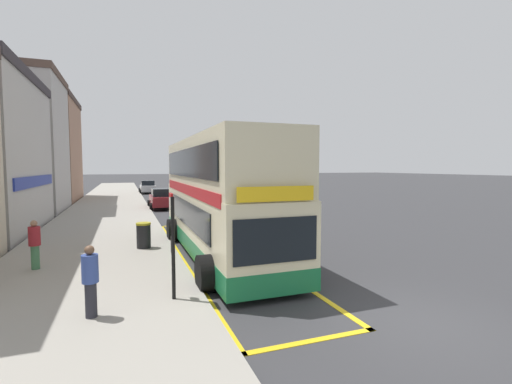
# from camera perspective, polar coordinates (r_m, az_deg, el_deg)

# --- Properties ---
(ground_plane) EXTENTS (260.00, 260.00, 0.00)m
(ground_plane) POSITION_cam_1_polar(r_m,az_deg,el_deg) (38.28, -11.50, -1.04)
(ground_plane) COLOR #333335
(pavement_near) EXTENTS (6.00, 76.00, 0.14)m
(pavement_near) POSITION_cam_1_polar(r_m,az_deg,el_deg) (37.85, -22.03, -1.21)
(pavement_near) COLOR gray
(pavement_near) RESTS_ON ground
(double_decker_bus) EXTENTS (3.21, 11.03, 4.40)m
(double_decker_bus) POSITION_cam_1_polar(r_m,az_deg,el_deg) (13.71, -5.99, -1.38)
(double_decker_bus) COLOR beige
(double_decker_bus) RESTS_ON ground
(bus_bay_markings) EXTENTS (2.94, 14.75, 0.01)m
(bus_bay_markings) POSITION_cam_1_polar(r_m,az_deg,el_deg) (13.97, -6.15, -9.85)
(bus_bay_markings) COLOR gold
(bus_bay_markings) RESTS_ON ground
(bus_stop_sign) EXTENTS (0.09, 0.51, 2.57)m
(bus_stop_sign) POSITION_cam_1_polar(r_m,az_deg,el_deg) (8.97, -13.21, -6.92)
(bus_stop_sign) COLOR black
(bus_stop_sign) RESTS_ON pavement_near
(terrace_far) EXTENTS (8.96, 9.69, 11.00)m
(terrace_far) POSITION_cam_1_polar(r_m,az_deg,el_deg) (40.79, -32.91, 5.82)
(terrace_far) COLOR #9E7056
(terrace_far) RESTS_ON ground
(parked_car_white_kerbside) EXTENTS (2.09, 4.20, 1.62)m
(parked_car_white_kerbside) POSITION_cam_1_polar(r_m,az_deg,el_deg) (39.43, -4.26, 0.34)
(parked_car_white_kerbside) COLOR silver
(parked_car_white_kerbside) RESTS_ON ground
(parked_car_maroon_behind) EXTENTS (2.09, 4.20, 1.62)m
(parked_car_maroon_behind) POSITION_cam_1_polar(r_m,az_deg,el_deg) (29.51, -14.81, -1.04)
(parked_car_maroon_behind) COLOR maroon
(parked_car_maroon_behind) RESTS_ON ground
(parked_car_silver_across) EXTENTS (2.09, 4.20, 1.62)m
(parked_car_silver_across) POSITION_cam_1_polar(r_m,az_deg,el_deg) (46.90, -16.94, 0.77)
(parked_car_silver_across) COLOR #B2B5BA
(parked_car_silver_across) RESTS_ON ground
(pedestrian_waiting_near_sign) EXTENTS (0.34, 0.34, 1.55)m
(pedestrian_waiting_near_sign) POSITION_cam_1_polar(r_m,az_deg,el_deg) (13.25, -31.91, -6.93)
(pedestrian_waiting_near_sign) COLOR #3F724C
(pedestrian_waiting_near_sign) RESTS_ON pavement_near
(pedestrian_further_back) EXTENTS (0.34, 0.34, 1.56)m
(pedestrian_further_back) POSITION_cam_1_polar(r_m,az_deg,el_deg) (8.57, -24.99, -12.45)
(pedestrian_further_back) COLOR #26262D
(pedestrian_further_back) RESTS_ON pavement_near
(litter_bin) EXTENTS (0.57, 0.57, 1.01)m
(litter_bin) POSITION_cam_1_polar(r_m,az_deg,el_deg) (14.90, -17.54, -6.61)
(litter_bin) COLOR black
(litter_bin) RESTS_ON pavement_near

